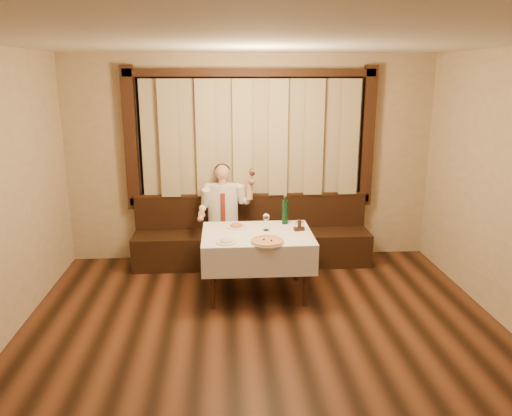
{
  "coord_description": "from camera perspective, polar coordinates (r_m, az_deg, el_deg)",
  "views": [
    {
      "loc": [
        -0.38,
        -3.78,
        2.53
      ],
      "look_at": [
        0.0,
        1.9,
        1.0
      ],
      "focal_mm": 35.0,
      "sensor_mm": 36.0,
      "label": 1
    }
  ],
  "objects": [
    {
      "name": "banquette",
      "position": [
        6.88,
        -0.46,
        -3.77
      ],
      "size": [
        3.2,
        0.61,
        0.94
      ],
      "color": "black",
      "rests_on": "ground"
    },
    {
      "name": "green_bottle",
      "position": [
        6.09,
        3.34,
        -0.42
      ],
      "size": [
        0.08,
        0.08,
        0.35
      ],
      "rotation": [
        0.0,
        0.0,
        0.01
      ],
      "color": "#104C23",
      "rests_on": "dining_table"
    },
    {
      "name": "table_wine_glass",
      "position": [
        5.82,
        1.18,
        -1.13
      ],
      "size": [
        0.08,
        0.08,
        0.21
      ],
      "rotation": [
        0.0,
        0.0,
        0.43
      ],
      "color": "white",
      "rests_on": "dining_table"
    },
    {
      "name": "pizza",
      "position": [
        5.44,
        1.28,
        -3.82
      ],
      "size": [
        0.38,
        0.38,
        0.04
      ],
      "rotation": [
        0.0,
        0.0,
        0.39
      ],
      "color": "white",
      "rests_on": "dining_table"
    },
    {
      "name": "seated_man",
      "position": [
        6.64,
        -3.75,
        -0.0
      ],
      "size": [
        0.75,
        0.56,
        1.39
      ],
      "color": "black",
      "rests_on": "ground"
    },
    {
      "name": "dining_table",
      "position": [
        5.81,
        0.13,
        -3.84
      ],
      "size": [
        1.27,
        0.97,
        0.76
      ],
      "color": "black",
      "rests_on": "ground"
    },
    {
      "name": "pasta_cream",
      "position": [
        5.44,
        -3.4,
        -3.65
      ],
      "size": [
        0.23,
        0.23,
        0.08
      ],
      "rotation": [
        0.0,
        0.0,
        -0.29
      ],
      "color": "white",
      "rests_on": "dining_table"
    },
    {
      "name": "room",
      "position": [
        4.88,
        0.72,
        2.83
      ],
      "size": [
        5.01,
        6.01,
        2.81
      ],
      "color": "black",
      "rests_on": "ground"
    },
    {
      "name": "pasta_red",
      "position": [
        5.97,
        -2.25,
        -1.89
      ],
      "size": [
        0.25,
        0.25,
        0.09
      ],
      "rotation": [
        0.0,
        0.0,
        -0.39
      ],
      "color": "white",
      "rests_on": "dining_table"
    },
    {
      "name": "cruet_caddy",
      "position": [
        5.87,
        4.95,
        -2.14
      ],
      "size": [
        0.13,
        0.09,
        0.13
      ],
      "rotation": [
        0.0,
        0.0,
        0.23
      ],
      "color": "black",
      "rests_on": "dining_table"
    }
  ]
}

